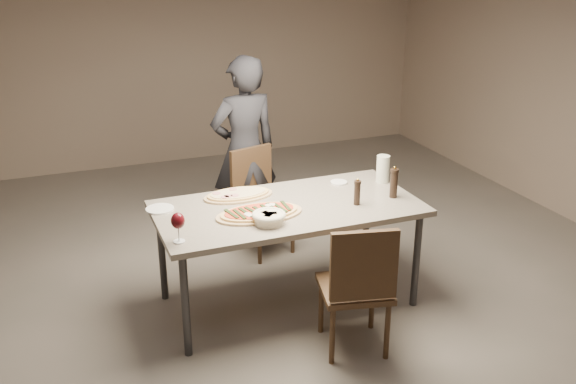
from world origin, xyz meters
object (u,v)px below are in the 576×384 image
object	(u,v)px
pepper_mill_left	(357,192)
bread_basket	(269,217)
chair_far	(259,194)
ham_pizza	(238,195)
dining_table	(288,213)
zucchini_pizza	(259,213)
diner	(244,151)
chair_near	(358,283)
carafe	(383,169)

from	to	relation	value
pepper_mill_left	bread_basket	bearing A→B (deg)	-172.77
chair_far	ham_pizza	bearing A→B (deg)	44.51
dining_table	chair_far	bearing A→B (deg)	84.03
zucchini_pizza	dining_table	bearing A→B (deg)	-3.20
diner	pepper_mill_left	bearing A→B (deg)	101.16
dining_table	zucchini_pizza	size ratio (longest dim) A/B	3.06
chair_far	dining_table	bearing A→B (deg)	68.46
dining_table	diner	distance (m)	1.14
pepper_mill_left	diner	world-z (taller)	diner
chair_far	pepper_mill_left	bearing A→B (deg)	92.68
ham_pizza	chair_near	xyz separation A→B (m)	(0.44, -1.01, -0.27)
zucchini_pizza	pepper_mill_left	distance (m)	0.69
pepper_mill_left	chair_near	bearing A→B (deg)	-115.39
ham_pizza	chair_near	bearing A→B (deg)	-72.20
carafe	zucchini_pizza	bearing A→B (deg)	-166.22
ham_pizza	carafe	xyz separation A→B (m)	(1.10, -0.10, 0.09)
ham_pizza	diner	bearing A→B (deg)	63.77
ham_pizza	diner	size ratio (longest dim) A/B	0.31
dining_table	zucchini_pizza	xyz separation A→B (m)	(-0.24, -0.08, 0.07)
pepper_mill_left	chair_near	xyz separation A→B (m)	(-0.28, -0.58, -0.34)
bread_basket	pepper_mill_left	world-z (taller)	pepper_mill_left
carafe	chair_near	xyz separation A→B (m)	(-0.66, -0.91, -0.35)
dining_table	bread_basket	distance (m)	0.34
zucchini_pizza	bread_basket	distance (m)	0.16
pepper_mill_left	chair_far	world-z (taller)	pepper_mill_left
pepper_mill_left	chair_near	world-z (taller)	pepper_mill_left
chair_near	diner	bearing A→B (deg)	106.56
chair_far	diner	size ratio (longest dim) A/B	0.54
pepper_mill_left	carafe	distance (m)	0.51
chair_near	ham_pizza	bearing A→B (deg)	126.38
bread_basket	dining_table	bearing A→B (deg)	46.72
dining_table	ham_pizza	bearing A→B (deg)	133.80
bread_basket	pepper_mill_left	xyz separation A→B (m)	(0.67, 0.09, 0.04)
diner	chair_far	bearing A→B (deg)	95.18
chair_near	chair_far	world-z (taller)	chair_near
carafe	chair_near	world-z (taller)	carafe
zucchini_pizza	carafe	size ratio (longest dim) A/B	2.88
pepper_mill_left	dining_table	bearing A→B (deg)	161.06
bread_basket	carafe	xyz separation A→B (m)	(1.05, 0.42, 0.06)
zucchini_pizza	chair_far	xyz separation A→B (m)	(0.33, 1.00, -0.28)
zucchini_pizza	ham_pizza	world-z (taller)	zucchini_pizza
pepper_mill_left	chair_far	size ratio (longest dim) A/B	0.22
ham_pizza	carafe	world-z (taller)	carafe
ham_pizza	pepper_mill_left	xyz separation A→B (m)	(0.71, -0.43, 0.07)
carafe	bread_basket	bearing A→B (deg)	-158.49
chair_near	chair_far	bearing A→B (deg)	105.54
chair_near	chair_far	distance (m)	1.65
carafe	dining_table	bearing A→B (deg)	-167.95
pepper_mill_left	diner	size ratio (longest dim) A/B	0.12
dining_table	chair_near	xyz separation A→B (m)	(0.17, -0.73, -0.19)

